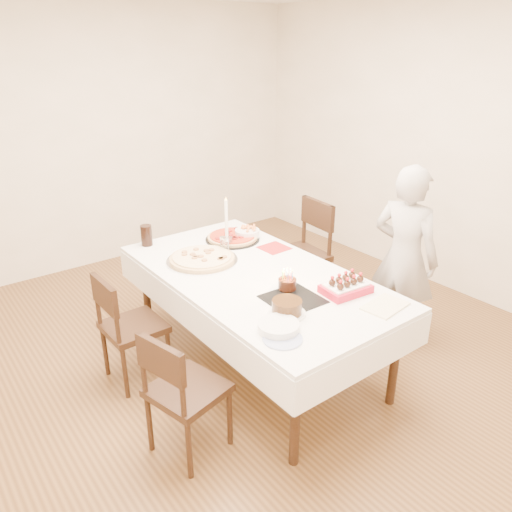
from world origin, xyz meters
TOP-DOWN VIEW (x-y plane):
  - floor at (0.00, 0.00)m, footprint 5.00×5.00m
  - wall_back at (0.00, 2.50)m, footprint 4.50×0.04m
  - wall_right at (2.25, 0.00)m, footprint 0.04×5.00m
  - dining_table at (-0.06, -0.09)m, footprint 1.89×2.42m
  - chair_right_savory at (0.79, 0.41)m, footprint 0.55×0.55m
  - chair_left_savory at (-0.87, 0.29)m, footprint 0.44×0.44m
  - chair_left_dessert at (-0.91, -0.55)m, footprint 0.52×0.52m
  - person at (1.04, -0.54)m, footprint 0.44×0.59m
  - pizza_white at (-0.25, 0.34)m, footprint 0.72×0.72m
  - pizza_pepperoni at (0.19, 0.56)m, footprint 0.52×0.52m
  - red_placemat at (0.35, 0.21)m, footprint 0.22×0.22m
  - pasta_bowl at (0.31, 0.52)m, footprint 0.26×0.26m
  - taper_candle at (0.07, 0.47)m, footprint 0.10×0.10m
  - shaker_pair at (-0.01, 0.35)m, footprint 0.10×0.10m
  - cola_glass at (-0.44, 0.89)m, footprint 0.12×0.12m
  - layer_cake at (-0.26, -0.66)m, footprint 0.28×0.28m
  - cake_board at (-0.11, -0.54)m, footprint 0.35×0.35m
  - birthday_cake at (-0.05, -0.42)m, footprint 0.16×0.16m
  - strawberry_box at (0.24, -0.68)m, footprint 0.33×0.24m
  - box_lid at (0.29, -0.97)m, footprint 0.31×0.23m
  - plate_stack at (-0.42, -0.78)m, footprint 0.32×0.32m
  - china_plate at (-0.46, -0.86)m, footprint 0.24×0.24m

SIDE VIEW (x-z plane):
  - floor at x=0.00m, z-range 0.00..0.00m
  - dining_table at x=-0.06m, z-range 0.00..0.75m
  - chair_left_dessert at x=-0.91m, z-range 0.00..0.84m
  - chair_left_savory at x=-0.87m, z-range 0.00..0.85m
  - chair_right_savory at x=0.79m, z-range 0.00..0.99m
  - person at x=1.04m, z-range 0.00..1.48m
  - red_placemat at x=0.35m, z-range 0.75..0.75m
  - cake_board at x=-0.11m, z-range 0.74..0.76m
  - box_lid at x=0.29m, z-range 0.74..0.76m
  - china_plate at x=-0.46m, z-range 0.75..0.76m
  - pizza_white at x=-0.25m, z-range 0.75..0.79m
  - pizza_pepperoni at x=0.19m, z-range 0.75..0.79m
  - plate_stack at x=-0.42m, z-range 0.75..0.80m
  - strawberry_box at x=0.24m, z-range 0.75..0.83m
  - pasta_bowl at x=0.31m, z-range 0.76..0.82m
  - layer_cake at x=-0.26m, z-range 0.75..0.85m
  - shaker_pair at x=-0.01m, z-range 0.75..0.87m
  - birthday_cake at x=-0.05m, z-range 0.76..0.90m
  - cola_glass at x=-0.44m, z-range 0.75..0.92m
  - taper_candle at x=0.07m, z-range 0.75..1.17m
  - wall_back at x=0.00m, z-range 0.00..2.70m
  - wall_right at x=2.25m, z-range 0.00..2.70m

